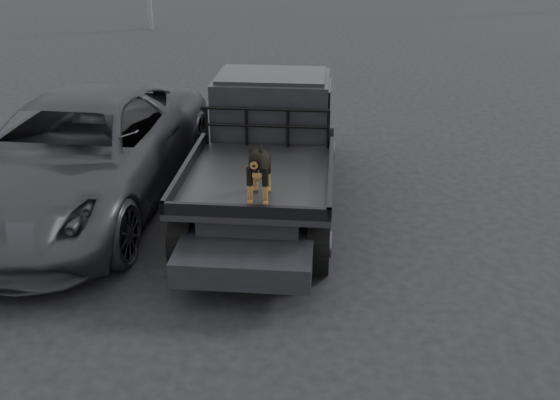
# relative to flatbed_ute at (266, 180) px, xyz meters

# --- Properties ---
(ground) EXTENTS (120.00, 120.00, 0.00)m
(ground) POSITION_rel_flatbed_ute_xyz_m (0.43, -1.57, -0.46)
(ground) COLOR black
(ground) RESTS_ON ground
(flatbed_ute) EXTENTS (2.00, 5.40, 0.92)m
(flatbed_ute) POSITION_rel_flatbed_ute_xyz_m (0.00, 0.00, 0.00)
(flatbed_ute) COLOR black
(flatbed_ute) RESTS_ON ground
(ute_cab) EXTENTS (1.72, 1.30, 0.88)m
(ute_cab) POSITION_rel_flatbed_ute_xyz_m (0.00, 0.95, 0.90)
(ute_cab) COLOR black
(ute_cab) RESTS_ON flatbed_ute
(headache_rack) EXTENTS (1.80, 0.08, 0.55)m
(headache_rack) POSITION_rel_flatbed_ute_xyz_m (0.00, 0.20, 0.74)
(headache_rack) COLOR black
(headache_rack) RESTS_ON flatbed_ute
(dog) EXTENTS (0.32, 0.60, 0.74)m
(dog) POSITION_rel_flatbed_ute_xyz_m (0.10, -1.56, 0.83)
(dog) COLOR black
(dog) RESTS_ON flatbed_ute
(parked_suv) EXTENTS (2.88, 5.88, 1.61)m
(parked_suv) POSITION_rel_flatbed_ute_xyz_m (-2.74, -0.10, 0.34)
(parked_suv) COLOR #313238
(parked_suv) RESTS_ON ground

